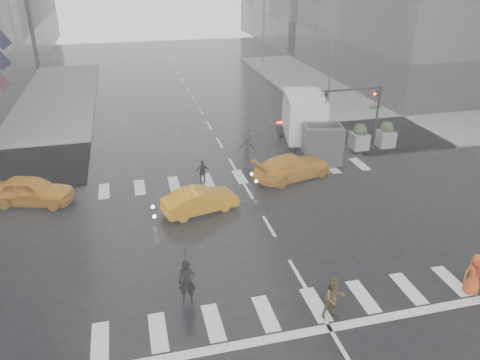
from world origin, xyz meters
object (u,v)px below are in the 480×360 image
object	(u,v)px
pedestrian_orange	(475,274)
taxi_mid	(200,200)
taxi_front	(31,191)
traffic_signal_pole	(365,106)
box_truck	(309,123)
pedestrian_brown	(334,298)

from	to	relation	value
pedestrian_orange	taxi_mid	size ratio (longest dim) A/B	0.44
pedestrian_orange	taxi_mid	bearing A→B (deg)	155.11
pedestrian_orange	taxi_front	xyz separation A→B (m)	(-17.97, 12.26, -0.12)
traffic_signal_pole	pedestrian_orange	xyz separation A→B (m)	(-2.74, -14.81, -2.34)
pedestrian_orange	traffic_signal_pole	bearing A→B (deg)	99.06
taxi_front	taxi_mid	world-z (taller)	taxi_front
pedestrian_orange	box_truck	xyz separation A→B (m)	(-0.61, 16.12, 1.03)
pedestrian_brown	box_truck	size ratio (longest dim) A/B	0.25
pedestrian_orange	box_truck	world-z (taller)	box_truck
taxi_front	traffic_signal_pole	bearing A→B (deg)	-65.97
taxi_front	pedestrian_orange	bearing A→B (deg)	-107.28
traffic_signal_pole	taxi_front	bearing A→B (deg)	-172.99
traffic_signal_pole	taxi_mid	world-z (taller)	traffic_signal_pole
pedestrian_brown	box_truck	bearing A→B (deg)	69.68
pedestrian_orange	pedestrian_brown	bearing A→B (deg)	-160.88
pedestrian_brown	pedestrian_orange	world-z (taller)	pedestrian_orange
taxi_mid	traffic_signal_pole	bearing A→B (deg)	-78.68
traffic_signal_pole	taxi_mid	distance (m)	13.57
taxi_front	taxi_mid	xyz separation A→B (m)	(8.66, -3.14, -0.10)
traffic_signal_pole	box_truck	distance (m)	3.82
pedestrian_brown	pedestrian_orange	bearing A→B (deg)	-2.46
pedestrian_orange	taxi_mid	xyz separation A→B (m)	(-9.31, 9.13, -0.22)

